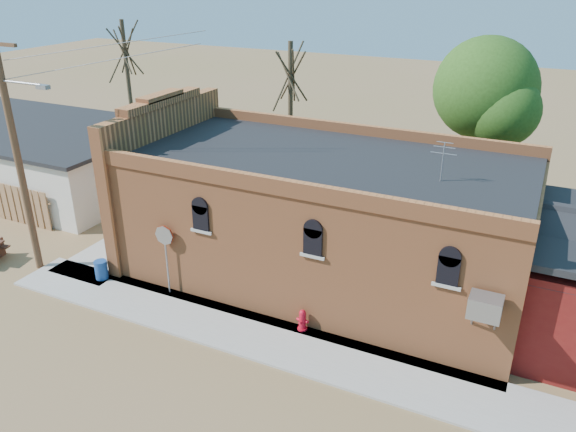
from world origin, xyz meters
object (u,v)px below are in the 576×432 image
at_px(fire_hydrant, 302,320).
at_px(trash_barrel, 101,270).
at_px(stop_sign, 165,242).
at_px(brick_bar, 317,216).
at_px(utility_pole, 17,150).

height_order(fire_hydrant, trash_barrel, fire_hydrant).
bearing_deg(trash_barrel, stop_sign, 5.99).
relative_size(fire_hydrant, trash_barrel, 1.01).
bearing_deg(brick_bar, fire_hydrant, -73.15).
bearing_deg(fire_hydrant, brick_bar, 125.41).
xyz_separation_m(fire_hydrant, trash_barrel, (-8.06, -0.30, 0.00)).
bearing_deg(stop_sign, brick_bar, 62.76).
distance_m(utility_pole, stop_sign, 6.34).
distance_m(utility_pole, fire_hydrant, 11.75).
relative_size(brick_bar, stop_sign, 6.29).
relative_size(fire_hydrant, stop_sign, 0.28).
height_order(utility_pole, trash_barrel, utility_pole).
bearing_deg(stop_sign, utility_pole, -153.38).
height_order(stop_sign, trash_barrel, stop_sign).
bearing_deg(trash_barrel, brick_bar, 29.91).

